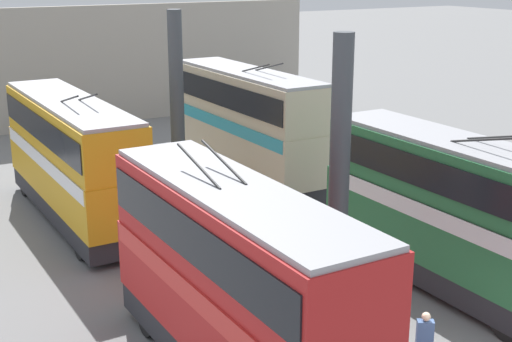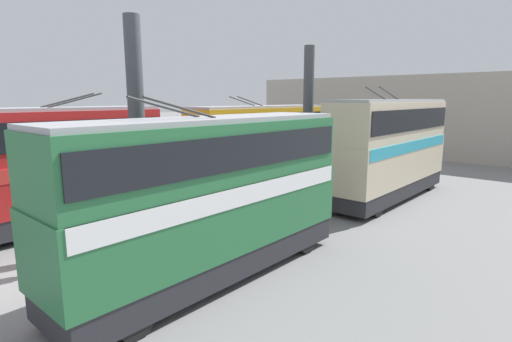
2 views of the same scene
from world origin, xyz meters
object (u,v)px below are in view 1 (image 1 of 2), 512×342
object	(u,v)px
bus_left_near	(452,205)
oil_drum	(229,194)
person_aisle_foreground	(424,342)
bus_left_far	(247,121)
bus_right_near	(235,275)
person_by_right_row	(318,326)
bus_right_mid	(72,153)

from	to	relation	value
bus_left_near	oil_drum	size ratio (longest dim) A/B	10.60
person_aisle_foreground	oil_drum	xyz separation A→B (m)	(14.41, -2.12, -0.47)
bus_left_near	bus_left_far	distance (m)	13.08
bus_left_far	bus_right_near	xyz separation A→B (m)	(-14.41, 8.56, -0.18)
bus_left_near	oil_drum	distance (m)	11.34
bus_left_far	person_aisle_foreground	size ratio (longest dim) A/B	5.89
person_by_right_row	oil_drum	world-z (taller)	person_by_right_row
bus_left_far	oil_drum	bearing A→B (deg)	135.19
bus_left_near	bus_right_mid	world-z (taller)	bus_right_mid
person_by_right_row	oil_drum	distance (m)	12.80
bus_right_near	person_by_right_row	distance (m)	3.25
bus_right_near	oil_drum	bearing A→B (deg)	-27.58
bus_left_far	person_by_right_row	size ratio (longest dim) A/B	6.49
person_aisle_foreground	person_by_right_row	size ratio (longest dim) A/B	1.10
bus_right_near	person_by_right_row	xyz separation A→B (m)	(0.01, -2.51, -2.07)
bus_left_far	oil_drum	world-z (taller)	bus_left_far
oil_drum	bus_left_far	bearing A→B (deg)	-44.81
bus_left_near	person_aisle_foreground	world-z (taller)	bus_left_near
person_aisle_foreground	oil_drum	bearing A→B (deg)	-153.96
bus_left_near	person_aisle_foreground	size ratio (longest dim) A/B	5.66
person_aisle_foreground	person_by_right_row	bearing A→B (deg)	-107.34
person_aisle_foreground	person_by_right_row	world-z (taller)	person_aisle_foreground
bus_left_far	person_aisle_foreground	world-z (taller)	bus_left_far
bus_left_far	bus_right_near	world-z (taller)	bus_left_far
bus_left_far	bus_right_mid	distance (m)	8.60
bus_right_near	bus_right_mid	xyz separation A→B (m)	(13.67, 0.00, -0.06)
bus_left_far	oil_drum	distance (m)	4.06
bus_right_mid	oil_drum	size ratio (longest dim) A/B	12.10
bus_right_mid	person_by_right_row	size ratio (longest dim) A/B	7.13
bus_left_near	person_by_right_row	size ratio (longest dim) A/B	6.24
bus_left_near	person_by_right_row	world-z (taller)	bus_left_near
bus_left_near	oil_drum	xyz separation A→B (m)	(10.88, 2.19, -2.35)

